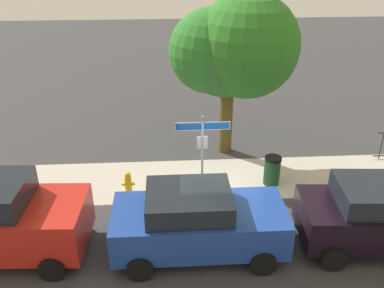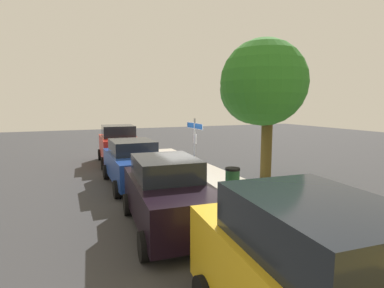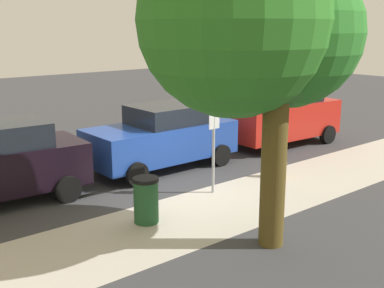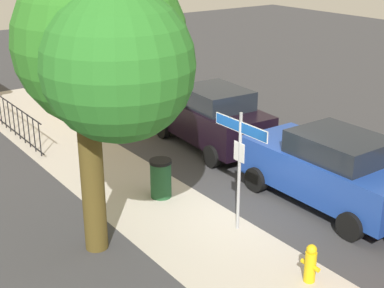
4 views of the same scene
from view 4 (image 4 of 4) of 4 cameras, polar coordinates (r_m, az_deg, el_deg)
ground_plane at (r=12.96m, az=4.55°, el=-7.27°), size 60.00×60.00×0.00m
sidewalk_strip at (r=13.73m, az=-5.07°, el=-5.57°), size 24.00×2.60×0.00m
street_sign at (r=11.56m, az=5.00°, el=-0.43°), size 1.62×0.07×2.70m
shade_tree at (r=10.60m, az=-8.64°, el=9.13°), size 4.26×3.43×5.86m
car_blue at (r=13.44m, az=14.14°, el=-2.45°), size 4.36×2.09×1.83m
car_black at (r=16.66m, az=2.05°, el=2.83°), size 4.26×2.24×1.89m
car_yellow at (r=20.49m, az=-7.18°, el=6.50°), size 4.71×2.34×2.19m
iron_fence at (r=18.63m, az=-18.04°, el=2.50°), size 4.94×0.04×1.07m
fire_hydrant at (r=10.67m, az=12.20°, el=-12.02°), size 0.42×0.22×0.78m
trash_bin at (r=13.56m, az=-3.26°, el=-3.58°), size 0.55×0.55×0.98m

